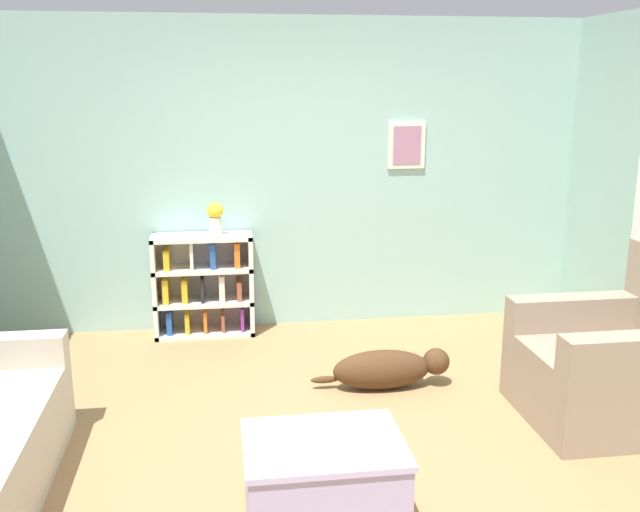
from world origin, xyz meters
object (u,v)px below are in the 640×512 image
Objects in this scene: recliner_chair at (619,363)px; coffee_table at (324,481)px; bookshelf at (203,285)px; vase at (215,216)px; dog at (388,369)px.

recliner_chair is 2.18m from coffee_table.
bookshelf is 0.81× the size of recliner_chair.
bookshelf is at bearing 102.18° from coffee_table.
bookshelf reaches higher than coffee_table.
vase is (-0.49, 2.79, 0.77)m from coffee_table.
bookshelf is 3.25m from recliner_chair.
bookshelf is 0.87× the size of dog.
coffee_table is 2.79× the size of vase.
dog is 3.60× the size of vase.
coffee_table is at bearing -80.11° from vase.
dog is at bearing -45.57° from bookshelf.
vase is at bearing 142.27° from recliner_chair.
recliner_chair reaches higher than dog.
coffee_table is 2.93m from vase.
recliner_chair is 3.91× the size of vase.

